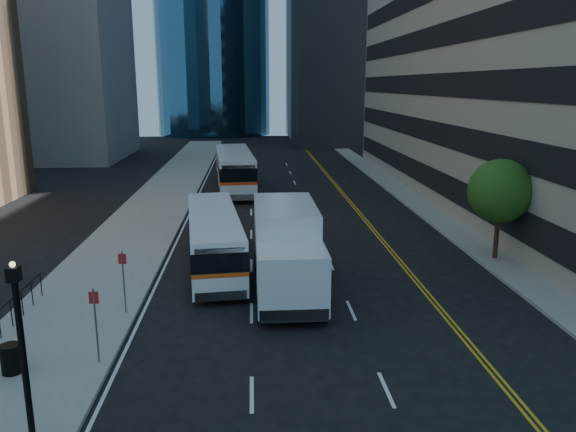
% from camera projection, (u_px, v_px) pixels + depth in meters
% --- Properties ---
extents(ground, '(160.00, 160.00, 0.00)m').
position_uv_depth(ground, '(347.00, 332.00, 20.54)').
color(ground, black).
rests_on(ground, ground).
extents(sidewalk_west, '(5.00, 90.00, 0.15)m').
position_uv_depth(sidewalk_west, '(162.00, 198.00, 44.14)').
color(sidewalk_west, gray).
rests_on(sidewalk_west, ground).
extents(sidewalk_east, '(2.00, 90.00, 0.15)m').
position_uv_depth(sidewalk_east, '(406.00, 195.00, 45.37)').
color(sidewalk_east, gray).
rests_on(sidewalk_east, ground).
extents(midrise_west, '(18.00, 18.00, 35.00)m').
position_uv_depth(midrise_west, '(38.00, 8.00, 65.26)').
color(midrise_west, gray).
rests_on(midrise_west, ground).
extents(street_tree, '(3.20, 3.20, 5.10)m').
position_uv_depth(street_tree, '(500.00, 191.00, 28.04)').
color(street_tree, '#332114').
rests_on(street_tree, sidewalk_east).
extents(lamp_post, '(0.28, 0.28, 4.56)m').
position_uv_depth(lamp_post, '(22.00, 345.00, 13.52)').
color(lamp_post, black).
rests_on(lamp_post, sidewalk_west).
extents(bus_front, '(3.51, 10.83, 2.74)m').
position_uv_depth(bus_front, '(214.00, 238.00, 27.53)').
color(bus_front, white).
rests_on(bus_front, ground).
extents(bus_rear, '(3.78, 12.97, 3.30)m').
position_uv_depth(bus_rear, '(234.00, 169.00, 47.68)').
color(bus_rear, white).
rests_on(bus_rear, ground).
extents(box_truck, '(2.78, 7.77, 3.71)m').
position_uv_depth(box_truck, '(287.00, 249.00, 24.03)').
color(box_truck, white).
rests_on(box_truck, ground).
extents(trash_can, '(0.77, 0.77, 0.93)m').
position_uv_depth(trash_can, '(11.00, 359.00, 17.27)').
color(trash_can, black).
rests_on(trash_can, sidewalk_west).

